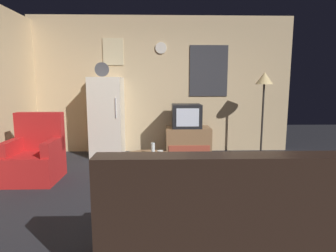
{
  "coord_description": "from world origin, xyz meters",
  "views": [
    {
      "loc": [
        -0.02,
        -3.23,
        1.38
      ],
      "look_at": [
        0.09,
        0.9,
        0.75
      ],
      "focal_mm": 29.74,
      "sensor_mm": 36.0,
      "label": 1
    }
  ],
  "objects_px": {
    "couch": "(215,225)",
    "standing_lamp": "(264,85)",
    "tv_stand": "(188,142)",
    "crt_tv": "(186,116)",
    "remote_control": "(144,156)",
    "book_stack": "(218,156)",
    "fridge": "(107,117)",
    "armchair": "(36,157)",
    "wine_glass": "(153,148)",
    "mug_ceramic_white": "(160,154)",
    "coffee_table": "(147,173)"
  },
  "relations": [
    {
      "from": "wine_glass",
      "to": "remote_control",
      "type": "height_order",
      "value": "wine_glass"
    },
    {
      "from": "couch",
      "to": "crt_tv",
      "type": "bearing_deg",
      "value": 88.7
    },
    {
      "from": "coffee_table",
      "to": "remote_control",
      "type": "distance_m",
      "value": 0.24
    },
    {
      "from": "book_stack",
      "to": "armchair",
      "type": "bearing_deg",
      "value": -158.2
    },
    {
      "from": "book_stack",
      "to": "wine_glass",
      "type": "bearing_deg",
      "value": -129.17
    },
    {
      "from": "mug_ceramic_white",
      "to": "remote_control",
      "type": "xyz_separation_m",
      "value": [
        -0.21,
        0.02,
        -0.03
      ]
    },
    {
      "from": "armchair",
      "to": "wine_glass",
      "type": "bearing_deg",
      "value": -10.33
    },
    {
      "from": "fridge",
      "to": "standing_lamp",
      "type": "bearing_deg",
      "value": -4.83
    },
    {
      "from": "fridge",
      "to": "remote_control",
      "type": "relative_size",
      "value": 11.8
    },
    {
      "from": "tv_stand",
      "to": "crt_tv",
      "type": "height_order",
      "value": "crt_tv"
    },
    {
      "from": "tv_stand",
      "to": "mug_ceramic_white",
      "type": "distance_m",
      "value": 1.87
    },
    {
      "from": "crt_tv",
      "to": "standing_lamp",
      "type": "bearing_deg",
      "value": -5.63
    },
    {
      "from": "tv_stand",
      "to": "standing_lamp",
      "type": "distance_m",
      "value": 1.75
    },
    {
      "from": "fridge",
      "to": "armchair",
      "type": "xyz_separation_m",
      "value": [
        -0.78,
        -1.39,
        -0.42
      ]
    },
    {
      "from": "mug_ceramic_white",
      "to": "fridge",
      "type": "bearing_deg",
      "value": 118.48
    },
    {
      "from": "crt_tv",
      "to": "armchair",
      "type": "height_order",
      "value": "crt_tv"
    },
    {
      "from": "mug_ceramic_white",
      "to": "remote_control",
      "type": "relative_size",
      "value": 0.6
    },
    {
      "from": "tv_stand",
      "to": "remote_control",
      "type": "distance_m",
      "value": 1.91
    },
    {
      "from": "wine_glass",
      "to": "book_stack",
      "type": "height_order",
      "value": "wine_glass"
    },
    {
      "from": "crt_tv",
      "to": "wine_glass",
      "type": "distance_m",
      "value": 1.72
    },
    {
      "from": "fridge",
      "to": "armchair",
      "type": "distance_m",
      "value": 1.64
    },
    {
      "from": "fridge",
      "to": "crt_tv",
      "type": "distance_m",
      "value": 1.52
    },
    {
      "from": "crt_tv",
      "to": "remote_control",
      "type": "bearing_deg",
      "value": -111.75
    },
    {
      "from": "tv_stand",
      "to": "wine_glass",
      "type": "relative_size",
      "value": 5.6
    },
    {
      "from": "couch",
      "to": "tv_stand",
      "type": "bearing_deg",
      "value": 88.09
    },
    {
      "from": "remote_control",
      "to": "mug_ceramic_white",
      "type": "bearing_deg",
      "value": 25.05
    },
    {
      "from": "fridge",
      "to": "tv_stand",
      "type": "bearing_deg",
      "value": -3.96
    },
    {
      "from": "remote_control",
      "to": "book_stack",
      "type": "relative_size",
      "value": 0.74
    },
    {
      "from": "crt_tv",
      "to": "armchair",
      "type": "xyz_separation_m",
      "value": [
        -2.29,
        -1.28,
        -0.44
      ]
    },
    {
      "from": "fridge",
      "to": "wine_glass",
      "type": "height_order",
      "value": "fridge"
    },
    {
      "from": "fridge",
      "to": "coffee_table",
      "type": "height_order",
      "value": "fridge"
    },
    {
      "from": "tv_stand",
      "to": "remote_control",
      "type": "height_order",
      "value": "tv_stand"
    },
    {
      "from": "fridge",
      "to": "tv_stand",
      "type": "relative_size",
      "value": 2.11
    },
    {
      "from": "tv_stand",
      "to": "mug_ceramic_white",
      "type": "bearing_deg",
      "value": -106.62
    },
    {
      "from": "couch",
      "to": "fridge",
      "type": "bearing_deg",
      "value": 113.27
    },
    {
      "from": "armchair",
      "to": "mug_ceramic_white",
      "type": "bearing_deg",
      "value": -15.38
    },
    {
      "from": "remote_control",
      "to": "book_stack",
      "type": "bearing_deg",
      "value": 82.1
    },
    {
      "from": "crt_tv",
      "to": "book_stack",
      "type": "height_order",
      "value": "crt_tv"
    },
    {
      "from": "standing_lamp",
      "to": "remote_control",
      "type": "xyz_separation_m",
      "value": [
        -2.11,
        -1.62,
        -0.9
      ]
    },
    {
      "from": "wine_glass",
      "to": "mug_ceramic_white",
      "type": "xyz_separation_m",
      "value": [
        0.1,
        -0.18,
        -0.03
      ]
    },
    {
      "from": "crt_tv",
      "to": "couch",
      "type": "height_order",
      "value": "crt_tv"
    },
    {
      "from": "tv_stand",
      "to": "book_stack",
      "type": "xyz_separation_m",
      "value": [
        0.57,
        -0.12,
        -0.25
      ]
    },
    {
      "from": "armchair",
      "to": "couch",
      "type": "height_order",
      "value": "armchair"
    },
    {
      "from": "fridge",
      "to": "couch",
      "type": "relative_size",
      "value": 1.04
    },
    {
      "from": "couch",
      "to": "standing_lamp",
      "type": "bearing_deg",
      "value": 64.57
    },
    {
      "from": "wine_glass",
      "to": "book_stack",
      "type": "relative_size",
      "value": 0.74
    },
    {
      "from": "wine_glass",
      "to": "book_stack",
      "type": "bearing_deg",
      "value": 50.83
    },
    {
      "from": "tv_stand",
      "to": "mug_ceramic_white",
      "type": "xyz_separation_m",
      "value": [
        -0.53,
        -1.78,
        0.22
      ]
    },
    {
      "from": "tv_stand",
      "to": "standing_lamp",
      "type": "xyz_separation_m",
      "value": [
        1.37,
        -0.14,
        1.08
      ]
    },
    {
      "from": "fridge",
      "to": "remote_control",
      "type": "xyz_separation_m",
      "value": [
        0.82,
        -1.86,
        -0.29
      ]
    }
  ]
}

